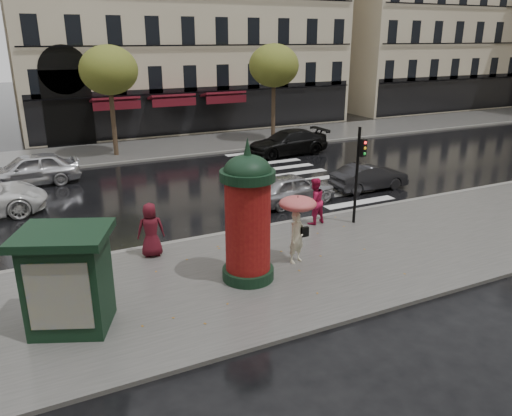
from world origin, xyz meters
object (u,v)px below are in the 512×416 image
traffic_light (359,166)px  newsstand (68,279)px  car_darkgrey (369,177)px  woman_red (314,201)px  woman_umbrella (297,218)px  car_far_silver (30,170)px  car_silver (292,189)px  morris_column (248,214)px  man_burgundy (151,230)px  car_black (287,142)px

traffic_light → newsstand: size_ratio=1.41×
car_darkgrey → woman_red: bearing=121.2°
woman_umbrella → car_far_silver: 15.63m
woman_red → traffic_light: 2.14m
woman_red → newsstand: bearing=13.1°
traffic_light → woman_umbrella: bearing=-152.0°
woman_umbrella → woman_red: (2.40, 2.75, -0.58)m
newsstand → car_far_silver: bearing=90.9°
traffic_light → car_silver: (-0.84, 3.49, -1.72)m
morris_column → traffic_light: morris_column is taller
car_darkgrey → car_far_silver: size_ratio=0.82×
traffic_light → newsstand: 11.31m
woman_red → man_burgundy: 6.47m
morris_column → car_far_silver: (-5.32, 14.19, -1.37)m
car_darkgrey → car_black: (0.23, 8.43, 0.13)m
woman_umbrella → woman_red: size_ratio=1.24×
woman_umbrella → woman_red: bearing=48.9°
woman_red → car_black: (5.30, 11.46, -0.28)m
car_darkgrey → car_far_silver: (-14.69, 8.05, 0.17)m
woman_umbrella → morris_column: bearing=-169.4°
woman_umbrella → car_far_silver: (-7.21, 13.84, -0.81)m
woman_umbrella → car_darkgrey: bearing=37.7°
newsstand → car_far_silver: size_ratio=0.57×
car_darkgrey → man_burgundy: bearing=106.0°
traffic_light → car_silver: size_ratio=0.93×
car_darkgrey → traffic_light: bearing=136.4°
woman_umbrella → man_burgundy: bearing=147.9°
car_black → car_far_silver: size_ratio=1.11×
morris_column → traffic_light: bearing=22.8°
woman_red → car_far_silver: bearing=-56.8°
car_darkgrey → car_black: car_black is taller
car_darkgrey → car_black: bearing=-1.3°
newsstand → car_far_silver: newsstand is taller
morris_column → car_darkgrey: 11.31m
traffic_light → man_burgundy: bearing=176.6°
newsstand → car_silver: bearing=32.5°
man_burgundy → traffic_light: size_ratio=0.48×
woman_red → morris_column: 5.42m
man_burgundy → car_black: 16.57m
man_burgundy → car_darkgrey: size_ratio=0.47×
car_black → morris_column: bearing=-35.0°
car_silver → newsstand: bearing=116.3°
newsstand → car_black: 21.04m
morris_column → car_silver: morris_column is taller
woman_umbrella → morris_column: 2.01m
man_burgundy → car_black: size_ratio=0.35×
woman_umbrella → car_silver: 6.43m
newsstand → car_black: (14.69, 15.04, -0.69)m
car_silver → morris_column: bearing=133.9°
man_burgundy → morris_column: (2.17, -2.90, 1.15)m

